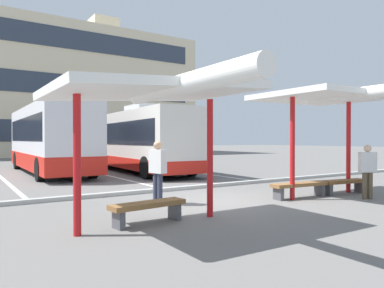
{
  "coord_description": "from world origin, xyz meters",
  "views": [
    {
      "loc": [
        -6.05,
        -8.18,
        1.73
      ],
      "look_at": [
        2.14,
        4.32,
        1.55
      ],
      "focal_mm": 33.57,
      "sensor_mm": 36.0,
      "label": 1
    }
  ],
  "objects": [
    {
      "name": "ground_plane",
      "position": [
        0.0,
        0.0,
        0.0
      ],
      "size": [
        160.0,
        160.0,
        0.0
      ],
      "primitive_type": "plane",
      "color": "slate"
    },
    {
      "name": "terminal_building",
      "position": [
        0.04,
        36.16,
        7.13
      ],
      "size": [
        38.16,
        13.55,
        16.99
      ],
      "color": "beige",
      "rests_on": "ground"
    },
    {
      "name": "coach_bus_0",
      "position": [
        -2.06,
        11.36,
        1.73
      ],
      "size": [
        2.59,
        10.66,
        3.72
      ],
      "color": "silver",
      "rests_on": "ground"
    },
    {
      "name": "coach_bus_1",
      "position": [
        2.27,
        10.45,
        1.66
      ],
      "size": [
        3.14,
        12.22,
        3.54
      ],
      "color": "silver",
      "rests_on": "ground"
    },
    {
      "name": "lane_stripe_0",
      "position": [
        -4.39,
        9.96,
        0.0
      ],
      "size": [
        0.16,
        14.0,
        0.01
      ],
      "primitive_type": "cube",
      "color": "white",
      "rests_on": "ground"
    },
    {
      "name": "lane_stripe_1",
      "position": [
        0.0,
        9.96,
        0.0
      ],
      "size": [
        0.16,
        14.0,
        0.01
      ],
      "primitive_type": "cube",
      "color": "white",
      "rests_on": "ground"
    },
    {
      "name": "lane_stripe_2",
      "position": [
        4.39,
        9.96,
        0.0
      ],
      "size": [
        0.16,
        14.0,
        0.01
      ],
      "primitive_type": "cube",
      "color": "white",
      "rests_on": "ground"
    },
    {
      "name": "waiting_shelter_0",
      "position": [
        -2.78,
        -1.95,
        2.65
      ],
      "size": [
        3.95,
        4.66,
        2.91
      ],
      "color": "red",
      "rests_on": "ground"
    },
    {
      "name": "bench_0",
      "position": [
        -2.78,
        -1.55,
        0.33
      ],
      "size": [
        1.68,
        0.59,
        0.45
      ],
      "color": "brown",
      "rests_on": "ground"
    },
    {
      "name": "waiting_shelter_1",
      "position": [
        3.34,
        -1.44,
        2.96
      ],
      "size": [
        3.7,
        4.7,
        3.19
      ],
      "color": "red",
      "rests_on": "ground"
    },
    {
      "name": "bench_1",
      "position": [
        2.44,
        -1.05,
        0.34
      ],
      "size": [
        1.97,
        0.6,
        0.45
      ],
      "color": "brown",
      "rests_on": "ground"
    },
    {
      "name": "bench_2",
      "position": [
        4.24,
        -1.31,
        0.34
      ],
      "size": [
        1.76,
        0.65,
        0.45
      ],
      "color": "brown",
      "rests_on": "ground"
    },
    {
      "name": "platform_kerb",
      "position": [
        0.0,
        2.32,
        0.06
      ],
      "size": [
        44.0,
        0.24,
        0.12
      ],
      "primitive_type": "cube",
      "color": "#ADADA8",
      "rests_on": "ground"
    },
    {
      "name": "waiting_passenger_0",
      "position": [
        3.94,
        -2.26,
        0.9
      ],
      "size": [
        0.5,
        0.43,
        1.58
      ],
      "color": "brown",
      "rests_on": "ground"
    },
    {
      "name": "waiting_passenger_1",
      "position": [
        -1.59,
        0.29,
        0.98
      ],
      "size": [
        0.33,
        0.53,
        1.69
      ],
      "color": "#33384C",
      "rests_on": "ground"
    }
  ]
}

